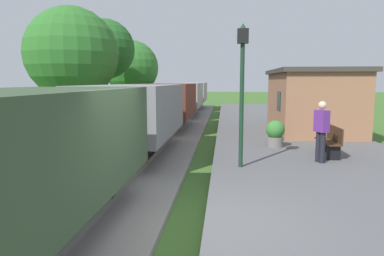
{
  "coord_description": "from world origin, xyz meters",
  "views": [
    {
      "loc": [
        0.5,
        -5.4,
        2.5
      ],
      "look_at": [
        -0.47,
        5.21,
        1.09
      ],
      "focal_mm": 33.01,
      "sensor_mm": 36.0,
      "label": 1
    }
  ],
  "objects_px": {
    "tree_field_left": "(105,49)",
    "lamp_post_near": "(242,69)",
    "potted_planter": "(275,133)",
    "person_waiting": "(321,129)",
    "station_hut": "(312,100)",
    "tree_field_distant": "(131,68)",
    "freight_train": "(167,103)",
    "tree_trackside_far": "(72,54)",
    "bench_near_hut": "(330,140)"
  },
  "relations": [
    {
      "from": "bench_near_hut",
      "to": "person_waiting",
      "type": "relative_size",
      "value": 0.88
    },
    {
      "from": "lamp_post_near",
      "to": "freight_train",
      "type": "bearing_deg",
      "value": 111.25
    },
    {
      "from": "station_hut",
      "to": "tree_trackside_far",
      "type": "height_order",
      "value": "tree_trackside_far"
    },
    {
      "from": "bench_near_hut",
      "to": "potted_planter",
      "type": "relative_size",
      "value": 1.64
    },
    {
      "from": "potted_planter",
      "to": "tree_field_distant",
      "type": "relative_size",
      "value": 0.16
    },
    {
      "from": "station_hut",
      "to": "tree_field_left",
      "type": "xyz_separation_m",
      "value": [
        -11.25,
        5.29,
        2.8
      ]
    },
    {
      "from": "tree_field_left",
      "to": "station_hut",
      "type": "bearing_deg",
      "value": -25.19
    },
    {
      "from": "person_waiting",
      "to": "tree_trackside_far",
      "type": "height_order",
      "value": "tree_trackside_far"
    },
    {
      "from": "station_hut",
      "to": "potted_planter",
      "type": "relative_size",
      "value": 6.33
    },
    {
      "from": "station_hut",
      "to": "lamp_post_near",
      "type": "xyz_separation_m",
      "value": [
        -3.45,
        -7.04,
        1.15
      ]
    },
    {
      "from": "potted_planter",
      "to": "freight_train",
      "type": "bearing_deg",
      "value": 130.02
    },
    {
      "from": "freight_train",
      "to": "bench_near_hut",
      "type": "bearing_deg",
      "value": -48.7
    },
    {
      "from": "freight_train",
      "to": "potted_planter",
      "type": "bearing_deg",
      "value": -49.98
    },
    {
      "from": "person_waiting",
      "to": "tree_trackside_far",
      "type": "distance_m",
      "value": 11.64
    },
    {
      "from": "freight_train",
      "to": "lamp_post_near",
      "type": "height_order",
      "value": "lamp_post_near"
    },
    {
      "from": "tree_trackside_far",
      "to": "tree_field_left",
      "type": "relative_size",
      "value": 0.93
    },
    {
      "from": "freight_train",
      "to": "tree_field_distant",
      "type": "relative_size",
      "value": 5.83
    },
    {
      "from": "station_hut",
      "to": "tree_trackside_far",
      "type": "distance_m",
      "value": 11.1
    },
    {
      "from": "station_hut",
      "to": "lamp_post_near",
      "type": "distance_m",
      "value": 7.92
    },
    {
      "from": "potted_planter",
      "to": "tree_trackside_far",
      "type": "height_order",
      "value": "tree_trackside_far"
    },
    {
      "from": "station_hut",
      "to": "tree_field_distant",
      "type": "relative_size",
      "value": 1.04
    },
    {
      "from": "freight_train",
      "to": "tree_trackside_far",
      "type": "bearing_deg",
      "value": -154.68
    },
    {
      "from": "tree_field_left",
      "to": "lamp_post_near",
      "type": "bearing_deg",
      "value": -57.68
    },
    {
      "from": "tree_field_left",
      "to": "person_waiting",
      "type": "bearing_deg",
      "value": -49.13
    },
    {
      "from": "person_waiting",
      "to": "potted_planter",
      "type": "bearing_deg",
      "value": -95.79
    },
    {
      "from": "lamp_post_near",
      "to": "tree_field_distant",
      "type": "relative_size",
      "value": 0.66
    },
    {
      "from": "bench_near_hut",
      "to": "lamp_post_near",
      "type": "distance_m",
      "value": 3.83
    },
    {
      "from": "bench_near_hut",
      "to": "tree_field_left",
      "type": "relative_size",
      "value": 0.24
    },
    {
      "from": "station_hut",
      "to": "tree_field_left",
      "type": "bearing_deg",
      "value": 154.81
    },
    {
      "from": "station_hut",
      "to": "tree_field_distant",
      "type": "bearing_deg",
      "value": 136.44
    },
    {
      "from": "freight_train",
      "to": "lamp_post_near",
      "type": "distance_m",
      "value": 9.34
    },
    {
      "from": "station_hut",
      "to": "bench_near_hut",
      "type": "xyz_separation_m",
      "value": [
        -0.69,
        -5.38,
        -0.93
      ]
    },
    {
      "from": "station_hut",
      "to": "person_waiting",
      "type": "xyz_separation_m",
      "value": [
        -1.22,
        -6.3,
        -0.47
      ]
    },
    {
      "from": "tree_field_left",
      "to": "tree_field_distant",
      "type": "distance_m",
      "value": 5.24
    },
    {
      "from": "tree_field_left",
      "to": "tree_field_distant",
      "type": "bearing_deg",
      "value": 87.06
    },
    {
      "from": "freight_train",
      "to": "tree_field_distant",
      "type": "bearing_deg",
      "value": 115.25
    },
    {
      "from": "freight_train",
      "to": "tree_field_left",
      "type": "height_order",
      "value": "tree_field_left"
    },
    {
      "from": "bench_near_hut",
      "to": "tree_trackside_far",
      "type": "relative_size",
      "value": 0.26
    },
    {
      "from": "lamp_post_near",
      "to": "tree_field_distant",
      "type": "height_order",
      "value": "tree_field_distant"
    },
    {
      "from": "potted_planter",
      "to": "tree_field_distant",
      "type": "height_order",
      "value": "tree_field_distant"
    },
    {
      "from": "potted_planter",
      "to": "person_waiting",
      "type": "bearing_deg",
      "value": -68.44
    },
    {
      "from": "potted_planter",
      "to": "lamp_post_near",
      "type": "distance_m",
      "value": 3.92
    },
    {
      "from": "tree_field_left",
      "to": "tree_field_distant",
      "type": "relative_size",
      "value": 1.12
    },
    {
      "from": "potted_planter",
      "to": "bench_near_hut",
      "type": "bearing_deg",
      "value": -44.06
    },
    {
      "from": "station_hut",
      "to": "person_waiting",
      "type": "relative_size",
      "value": 3.39
    },
    {
      "from": "station_hut",
      "to": "person_waiting",
      "type": "height_order",
      "value": "station_hut"
    },
    {
      "from": "person_waiting",
      "to": "station_hut",
      "type": "bearing_deg",
      "value": -128.29
    },
    {
      "from": "station_hut",
      "to": "bench_near_hut",
      "type": "bearing_deg",
      "value": -97.3
    },
    {
      "from": "freight_train",
      "to": "station_hut",
      "type": "distance_m",
      "value": 6.98
    },
    {
      "from": "bench_near_hut",
      "to": "tree_trackside_far",
      "type": "xyz_separation_m",
      "value": [
        -10.2,
        5.02,
        3.03
      ]
    }
  ]
}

